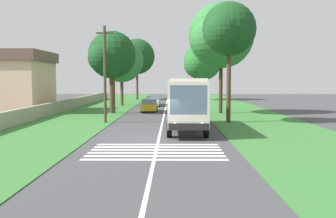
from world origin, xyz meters
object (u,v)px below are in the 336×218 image
at_px(roadside_tree_left_0, 121,62).
at_px(roadside_tree_left_2, 111,56).
at_px(roadside_tree_right_0, 219,37).
at_px(utility_pole, 105,73).
at_px(trailing_minibus_0, 178,93).
at_px(roadside_building, 7,81).
at_px(trailing_car_1, 153,101).
at_px(trailing_car_0, 149,106).
at_px(roadside_tree_right_2, 201,63).
at_px(roadside_tree_right_1, 228,31).
at_px(coach_bus, 186,100).
at_px(roadside_tree_left_1, 136,58).

xyz_separation_m(roadside_tree_left_0, roadside_tree_left_2, (-13.19, -0.52, 0.04)).
bearing_deg(roadside_tree_right_0, utility_pole, 133.40).
distance_m(trailing_minibus_0, roadside_building, 26.73).
height_order(trailing_car_1, trailing_minibus_0, trailing_minibus_0).
height_order(trailing_car_0, roadside_tree_right_2, roadside_tree_right_2).
distance_m(roadside_tree_left_2, roadside_tree_right_1, 14.88).
bearing_deg(trailing_car_0, roadside_tree_right_2, -16.07).
height_order(roadside_tree_left_2, roadside_tree_right_1, roadside_tree_right_1).
distance_m(trailing_car_1, roadside_tree_left_2, 13.92).
xyz_separation_m(trailing_car_0, trailing_minibus_0, (17.37, -3.53, 0.88)).
distance_m(roadside_tree_right_2, roadside_building, 36.67).
bearing_deg(roadside_tree_right_1, roadside_tree_right_2, -0.77).
height_order(coach_bus, roadside_building, roadside_building).
bearing_deg(roadside_tree_right_0, coach_bus, 164.92).
distance_m(trailing_car_0, trailing_car_1, 9.43).
xyz_separation_m(coach_bus, roadside_tree_left_1, (46.15, 7.42, 5.38)).
xyz_separation_m(coach_bus, trailing_minibus_0, (35.17, 0.04, -0.60)).
height_order(roadside_tree_left_2, utility_pole, roadside_tree_left_2).
distance_m(roadside_tree_left_1, roadside_tree_left_2, 31.12).
distance_m(trailing_minibus_0, roadside_tree_left_2, 21.94).
xyz_separation_m(roadside_tree_right_0, roadside_building, (1.82, 23.45, -4.68)).
bearing_deg(utility_pole, trailing_minibus_0, -12.22).
height_order(trailing_car_1, roadside_tree_left_2, roadside_tree_left_2).
height_order(coach_bus, trailing_minibus_0, coach_bus).
relative_size(roadside_tree_right_1, utility_pole, 1.25).
height_order(roadside_tree_right_1, roadside_tree_right_2, roadside_tree_right_2).
height_order(roadside_tree_right_2, roadside_building, roadside_tree_right_2).
distance_m(roadside_tree_right_0, utility_pole, 15.14).
relative_size(roadside_tree_left_0, roadside_building, 0.95).
relative_size(coach_bus, roadside_tree_right_1, 1.11).
distance_m(trailing_car_1, roadside_tree_left_1, 20.49).
xyz_separation_m(trailing_minibus_0, roadside_tree_right_1, (-29.81, -3.70, 6.15)).
relative_size(coach_bus, roadside_tree_left_1, 1.03).
xyz_separation_m(trailing_car_0, roadside_tree_left_2, (-2.74, 3.95, 5.47)).
relative_size(coach_bus, roadside_building, 1.16).
bearing_deg(roadside_tree_right_0, roadside_building, 85.55).
height_order(coach_bus, roadside_tree_left_2, roadside_tree_left_2).
bearing_deg(roadside_tree_left_0, roadside_tree_right_0, -137.60).
bearing_deg(roadside_tree_left_1, trailing_car_1, -168.44).
bearing_deg(trailing_minibus_0, roadside_tree_left_0, 130.85).
relative_size(roadside_tree_left_0, roadside_tree_right_0, 0.78).
xyz_separation_m(trailing_minibus_0, roadside_tree_right_0, (-20.16, -4.08, 6.58)).
relative_size(coach_bus, roadside_tree_left_2, 1.27).
bearing_deg(trailing_car_1, utility_pole, 172.24).
xyz_separation_m(trailing_minibus_0, roadside_tree_left_2, (-20.11, 7.48, 4.59)).
height_order(trailing_car_1, roadside_tree_left_0, roadside_tree_left_0).
bearing_deg(trailing_car_0, roadside_building, 93.47).
bearing_deg(roadside_tree_left_1, roadside_tree_left_2, 179.81).
height_order(roadside_tree_left_0, roadside_tree_left_2, roadside_tree_left_0).
distance_m(roadside_tree_left_0, roadside_building, 16.32).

